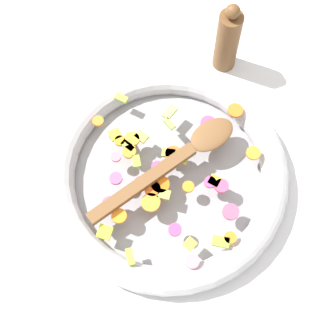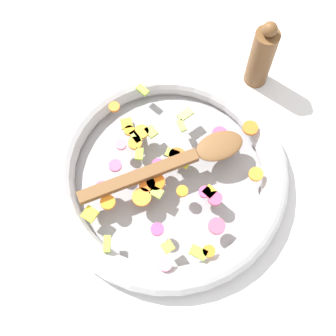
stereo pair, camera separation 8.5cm
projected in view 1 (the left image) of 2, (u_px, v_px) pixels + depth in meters
ground_plane at (168, 178)px, 0.89m from camera, size 4.00×4.00×0.00m
skillet at (168, 174)px, 0.87m from camera, size 0.45×0.45×0.05m
chopped_vegetables at (166, 175)px, 0.84m from camera, size 0.34×0.32×0.01m
wooden_spoon at (178, 158)px, 0.84m from camera, size 0.23×0.27×0.01m
pepper_mill at (228, 40)px, 0.92m from camera, size 0.05×0.05×0.17m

